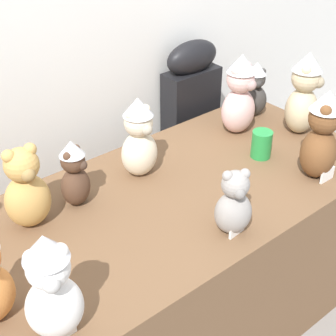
% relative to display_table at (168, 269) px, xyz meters
% --- Properties ---
extents(display_table, '(1.70, 0.77, 0.70)m').
position_rel_display_table_xyz_m(display_table, '(0.00, 0.00, 0.00)').
color(display_table, brown).
rests_on(display_table, ground_plane).
extents(instrument_case, '(0.28, 0.12, 1.00)m').
position_rel_display_table_xyz_m(instrument_case, '(0.57, 0.52, 0.16)').
color(instrument_case, black).
rests_on(instrument_case, ground_plane).
extents(teddy_bear_sand, '(0.21, 0.20, 0.35)m').
position_rel_display_table_xyz_m(teddy_bear_sand, '(0.74, 0.01, 0.52)').
color(teddy_bear_sand, '#CCB78E').
rests_on(teddy_bear_sand, display_table).
extents(teddy_bear_blush, '(0.17, 0.15, 0.34)m').
position_rel_display_table_xyz_m(teddy_bear_blush, '(0.53, 0.18, 0.52)').
color(teddy_bear_blush, beige).
rests_on(teddy_bear_blush, display_table).
extents(teddy_bear_cream, '(0.15, 0.13, 0.31)m').
position_rel_display_table_xyz_m(teddy_bear_cream, '(0.01, 0.18, 0.50)').
color(teddy_bear_cream, beige).
rests_on(teddy_bear_cream, display_table).
extents(teddy_bear_ash, '(0.15, 0.14, 0.23)m').
position_rel_display_table_xyz_m(teddy_bear_ash, '(0.04, -0.27, 0.46)').
color(teddy_bear_ash, gray).
rests_on(teddy_bear_ash, display_table).
extents(teddy_bear_snow, '(0.18, 0.16, 0.32)m').
position_rel_display_table_xyz_m(teddy_bear_snow, '(-0.59, -0.27, 0.51)').
color(teddy_bear_snow, white).
rests_on(teddy_bear_snow, display_table).
extents(teddy_bear_cocoa, '(0.14, 0.14, 0.25)m').
position_rel_display_table_xyz_m(teddy_bear_cocoa, '(-0.26, 0.17, 0.47)').
color(teddy_bear_cocoa, '#4C3323').
rests_on(teddy_bear_cocoa, display_table).
extents(teddy_bear_chestnut, '(0.20, 0.19, 0.34)m').
position_rel_display_table_xyz_m(teddy_bear_chestnut, '(0.51, -0.24, 0.52)').
color(teddy_bear_chestnut, brown).
rests_on(teddy_bear_chestnut, display_table).
extents(teddy_bear_honey, '(0.16, 0.14, 0.29)m').
position_rel_display_table_xyz_m(teddy_bear_honey, '(-0.44, 0.17, 0.49)').
color(teddy_bear_honey, tan).
rests_on(teddy_bear_honey, display_table).
extents(teddy_bear_charcoal, '(0.15, 0.14, 0.25)m').
position_rel_display_table_xyz_m(teddy_bear_charcoal, '(0.70, 0.24, 0.47)').
color(teddy_bear_charcoal, '#383533').
rests_on(teddy_bear_charcoal, display_table).
extents(party_cup_green, '(0.08, 0.08, 0.11)m').
position_rel_display_table_xyz_m(party_cup_green, '(0.45, -0.03, 0.41)').
color(party_cup_green, '#238C3D').
rests_on(party_cup_green, display_table).
extents(name_card_front_left, '(0.07, 0.01, 0.05)m').
position_rel_display_table_xyz_m(name_card_front_left, '(0.51, -0.30, 0.38)').
color(name_card_front_left, white).
rests_on(name_card_front_left, display_table).
extents(name_card_front_middle, '(0.07, 0.01, 0.05)m').
position_rel_display_table_xyz_m(name_card_front_middle, '(-0.59, -0.30, 0.38)').
color(name_card_front_middle, white).
rests_on(name_card_front_middle, display_table).
extents(name_card_front_right, '(0.07, 0.01, 0.05)m').
position_rel_display_table_xyz_m(name_card_front_right, '(0.04, -0.30, 0.38)').
color(name_card_front_right, white).
rests_on(name_card_front_right, display_table).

